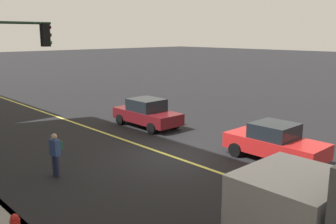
# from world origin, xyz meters

# --- Properties ---
(ground) EXTENTS (200.00, 200.00, 0.00)m
(ground) POSITION_xyz_m (0.00, 0.00, 0.00)
(ground) COLOR black
(curb_edge) EXTENTS (80.00, 0.16, 0.15)m
(curb_edge) POSITION_xyz_m (0.00, 6.97, 0.07)
(curb_edge) COLOR slate
(curb_edge) RESTS_ON ground
(lane_stripe_center) EXTENTS (80.00, 0.16, 0.01)m
(lane_stripe_center) POSITION_xyz_m (0.00, 0.00, 0.01)
(lane_stripe_center) COLOR #D8CC4C
(lane_stripe_center) RESTS_ON ground
(car_red) EXTENTS (4.08, 1.92, 1.54)m
(car_red) POSITION_xyz_m (-3.24, -2.81, 0.75)
(car_red) COLOR red
(car_red) RESTS_ON ground
(car_maroon) EXTENTS (4.19, 1.90, 1.57)m
(car_maroon) POSITION_xyz_m (4.66, -2.57, 0.77)
(car_maroon) COLOR #591116
(car_maroon) RESTS_ON ground
(pedestrian_with_backpack) EXTENTS (0.41, 0.41, 1.62)m
(pedestrian_with_backpack) POSITION_xyz_m (1.19, 4.59, 0.94)
(pedestrian_with_backpack) COLOR #262D4C
(pedestrian_with_backpack) RESTS_ON ground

